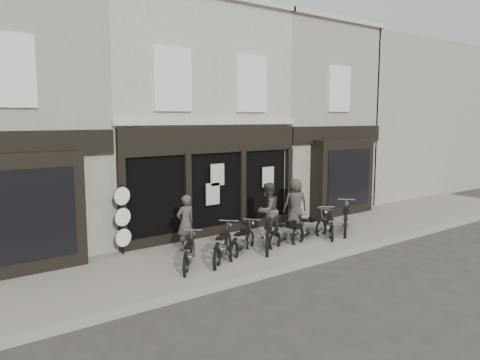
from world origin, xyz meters
TOP-DOWN VIEW (x-y plane):
  - ground_plane at (0.00, 0.00)m, footprint 90.00×90.00m
  - pavement at (0.00, 0.90)m, footprint 30.00×4.20m
  - kerb at (0.00, -1.25)m, footprint 30.00×0.25m
  - central_building at (0.00, 5.95)m, footprint 7.30×6.22m
  - neighbour_right at (6.35, 5.90)m, footprint 5.60×6.73m
  - filler_right at (14.50, 6.00)m, footprint 11.00×6.00m
  - motorcycle_0 at (-2.59, 0.43)m, footprint 1.43×1.68m
  - motorcycle_1 at (-1.49, 0.39)m, footprint 1.81×1.72m
  - motorcycle_2 at (-0.64, 0.56)m, footprint 1.84×1.34m
  - motorcycle_3 at (0.35, 0.55)m, footprint 1.70×1.86m
  - motorcycle_4 at (1.21, 0.55)m, footprint 2.01×0.80m
  - motorcycle_5 at (2.21, 0.49)m, footprint 2.15×0.78m
  - motorcycle_6 at (3.09, 0.44)m, footprint 1.54×1.66m
  - motorcycle_7 at (4.03, 0.49)m, footprint 1.98×1.72m
  - man_left at (-1.84, 1.88)m, footprint 0.67×0.47m
  - man_centre at (1.17, 1.48)m, footprint 1.03×0.87m
  - man_right at (2.93, 1.96)m, footprint 1.06×0.90m
  - advert_sign_post at (-3.57, 2.62)m, footprint 0.54×0.35m

SIDE VIEW (x-z plane):
  - ground_plane at x=0.00m, z-range 0.00..0.00m
  - pavement at x=0.00m, z-range 0.00..0.12m
  - kerb at x=0.00m, z-range 0.00..0.13m
  - motorcycle_0 at x=-2.59m, z-range -0.10..0.86m
  - motorcycle_6 at x=3.09m, z-range -0.10..0.88m
  - motorcycle_4 at x=1.21m, z-range -0.10..0.88m
  - motorcycle_2 at x=-0.64m, z-range -0.10..0.89m
  - motorcycle_5 at x=2.21m, z-range -0.11..0.93m
  - motorcycle_1 at x=-1.49m, z-range -0.11..0.96m
  - motorcycle_3 at x=0.35m, z-range -0.11..0.98m
  - motorcycle_7 at x=4.03m, z-range -0.12..1.02m
  - man_left at x=-1.84m, z-range 0.12..1.85m
  - man_right at x=2.93m, z-range 0.12..1.96m
  - man_centre at x=1.17m, z-range 0.12..2.02m
  - advert_sign_post at x=-3.57m, z-range -0.03..2.21m
  - neighbour_right at x=6.35m, z-range -0.13..8.21m
  - central_building at x=0.00m, z-range -0.09..8.25m
  - filler_right at x=14.50m, z-range 0.00..8.20m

